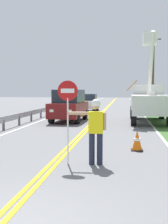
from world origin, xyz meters
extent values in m
cube|color=yellow|center=(-0.09, 20.00, 0.01)|extent=(0.11, 110.00, 0.01)
cube|color=yellow|center=(0.09, 20.00, 0.01)|extent=(0.11, 110.00, 0.01)
cube|color=silver|center=(3.60, 20.00, 0.01)|extent=(0.12, 110.00, 0.01)
cube|color=silver|center=(-3.60, 20.00, 0.01)|extent=(0.12, 110.00, 0.01)
cylinder|color=#1E2338|center=(1.29, 4.27, 0.44)|extent=(0.16, 0.16, 0.88)
cylinder|color=#1E2338|center=(1.07, 4.26, 0.44)|extent=(0.16, 0.16, 0.88)
cube|color=yellow|center=(1.18, 4.26, 1.18)|extent=(0.41, 0.26, 0.60)
cylinder|color=tan|center=(0.68, 4.24, 1.43)|extent=(0.60, 0.12, 0.09)
cylinder|color=tan|center=(1.42, 4.28, 1.21)|extent=(0.09, 0.09, 0.48)
sphere|color=tan|center=(1.18, 4.26, 1.65)|extent=(0.22, 0.22, 0.22)
sphere|color=white|center=(1.18, 4.26, 1.70)|extent=(0.25, 0.25, 0.25)
cylinder|color=silver|center=(0.40, 4.22, 0.92)|extent=(0.04, 0.04, 1.85)
cylinder|color=#B71414|center=(0.40, 4.22, 2.05)|extent=(0.56, 0.03, 0.56)
cube|color=white|center=(0.40, 4.20, 2.05)|extent=(0.38, 0.01, 0.12)
cube|color=silver|center=(3.57, 14.46, 1.21)|extent=(2.36, 4.63, 1.10)
cube|color=silver|center=(3.62, 17.91, 1.46)|extent=(2.23, 2.13, 2.00)
cube|color=#1E2833|center=(3.63, 18.94, 1.76)|extent=(1.98, 0.09, 0.90)
cylinder|color=silver|center=(3.56, 13.54, 1.88)|extent=(0.56, 0.56, 0.24)
cylinder|color=silver|center=(3.57, 14.76, 3.72)|extent=(0.28, 2.64, 3.55)
cube|color=white|center=(3.59, 15.98, 5.42)|extent=(0.91, 0.91, 0.80)
cube|color=orange|center=(2.36, 12.67, 2.31)|extent=(0.60, 0.81, 0.59)
cylinder|color=black|center=(2.58, 17.72, 0.46)|extent=(0.33, 0.92, 0.92)
cylinder|color=black|center=(4.64, 17.69, 0.46)|extent=(0.33, 0.92, 0.92)
cylinder|color=black|center=(2.53, 13.44, 0.46)|extent=(0.33, 0.92, 0.92)
cube|color=maroon|center=(-1.65, 15.34, 0.80)|extent=(2.02, 4.67, 0.92)
cube|color=#1E2833|center=(-1.65, 15.34, 1.68)|extent=(1.73, 2.91, 0.84)
cube|color=#EAEACC|center=(-1.18, 13.04, 0.85)|extent=(0.24, 0.07, 0.16)
cube|color=#EAEACC|center=(-2.29, 13.08, 0.85)|extent=(0.24, 0.07, 0.16)
cylinder|color=black|center=(-0.88, 13.88, 0.34)|extent=(0.31, 0.69, 0.68)
cylinder|color=black|center=(-2.52, 13.95, 0.34)|extent=(0.31, 0.69, 0.68)
cylinder|color=black|center=(-0.77, 16.73, 0.34)|extent=(0.31, 0.69, 0.68)
cylinder|color=black|center=(-2.41, 16.80, 0.34)|extent=(0.31, 0.69, 0.68)
cube|color=silver|center=(-1.55, 24.46, 0.70)|extent=(1.90, 4.13, 0.72)
cube|color=#1E2833|center=(-1.55, 24.71, 1.38)|extent=(1.65, 1.75, 0.64)
cube|color=#EAEACC|center=(-1.03, 22.42, 0.75)|extent=(0.24, 0.06, 0.16)
cube|color=#EAEACC|center=(-2.14, 22.44, 0.75)|extent=(0.24, 0.06, 0.16)
cylinder|color=black|center=(-0.75, 23.17, 0.34)|extent=(0.29, 0.68, 0.68)
cylinder|color=black|center=(-2.39, 23.20, 0.34)|extent=(0.29, 0.68, 0.68)
cylinder|color=black|center=(-0.71, 25.72, 0.34)|extent=(0.29, 0.68, 0.68)
cylinder|color=black|center=(-2.35, 25.74, 0.34)|extent=(0.29, 0.68, 0.68)
cylinder|color=brown|center=(5.57, 33.92, 4.50)|extent=(0.28, 0.28, 8.99)
cube|color=brown|center=(5.57, 33.92, 8.39)|extent=(1.80, 0.14, 0.14)
cone|color=orange|center=(2.40, 6.35, 0.35)|extent=(0.36, 0.36, 0.70)
cylinder|color=white|center=(2.40, 6.35, 0.39)|extent=(0.25, 0.25, 0.08)
cube|color=black|center=(2.40, 6.35, 0.01)|extent=(0.40, 0.40, 0.03)
cube|color=#9EA0A3|center=(-4.20, 16.26, 0.55)|extent=(0.06, 32.00, 0.32)
cube|color=#4C4C51|center=(-4.20, 10.55, 0.28)|extent=(0.10, 0.10, 0.55)
cube|color=#4C4C51|center=(-4.20, 12.83, 0.28)|extent=(0.10, 0.10, 0.55)
cube|color=#4C4C51|center=(-4.20, 15.12, 0.28)|extent=(0.10, 0.10, 0.55)
cube|color=#4C4C51|center=(-4.20, 17.41, 0.28)|extent=(0.10, 0.10, 0.55)
cube|color=#4C4C51|center=(-4.20, 19.69, 0.28)|extent=(0.10, 0.10, 0.55)
cube|color=#4C4C51|center=(-4.20, 21.98, 0.28)|extent=(0.10, 0.10, 0.55)
cube|color=#4C4C51|center=(-4.20, 24.26, 0.28)|extent=(0.10, 0.10, 0.55)
cube|color=#4C4C51|center=(-4.20, 26.55, 0.28)|extent=(0.10, 0.10, 0.55)
cube|color=#4C4C51|center=(-4.20, 28.83, 0.28)|extent=(0.10, 0.10, 0.55)
cube|color=#4C4C51|center=(-4.20, 31.12, 0.28)|extent=(0.10, 0.10, 0.55)
camera|label=1|loc=(1.92, -3.68, 2.06)|focal=46.74mm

